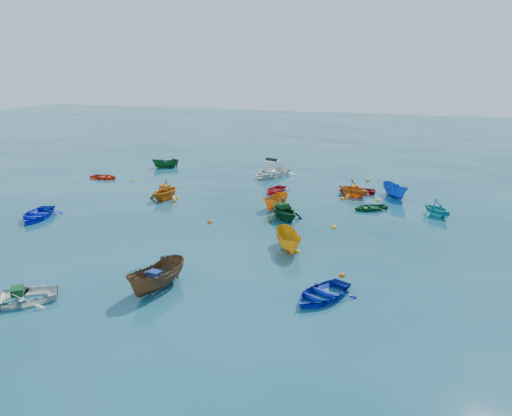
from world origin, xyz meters
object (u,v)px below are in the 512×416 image
(dinghy_blue_sw, at_px, (38,218))
(motorboat_white, at_px, (271,176))
(dinghy_blue_se, at_px, (321,298))
(dinghy_white_near, at_px, (16,302))

(dinghy_blue_sw, distance_m, motorboat_white, 20.08)
(dinghy_blue_sw, height_order, dinghy_blue_se, dinghy_blue_sw)
(dinghy_blue_se, distance_m, motorboat_white, 24.32)
(dinghy_blue_sw, distance_m, dinghy_blue_se, 20.50)
(dinghy_blue_se, relative_size, motorboat_white, 0.69)
(dinghy_blue_sw, xyz_separation_m, dinghy_white_near, (7.83, -9.88, 0.00))
(dinghy_blue_se, xyz_separation_m, motorboat_white, (-9.34, 22.45, 0.00))
(dinghy_blue_sw, bearing_deg, dinghy_white_near, -70.11)
(dinghy_blue_sw, relative_size, dinghy_blue_se, 1.11)
(dinghy_blue_sw, relative_size, motorboat_white, 0.77)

